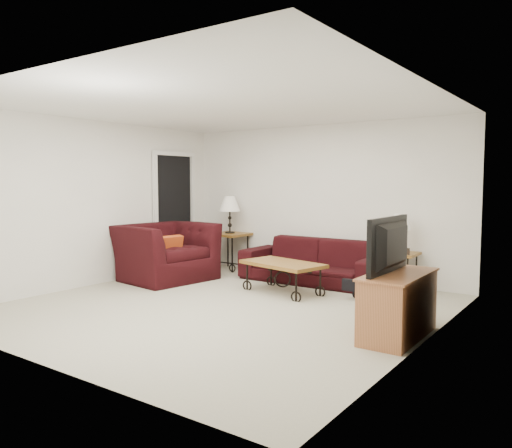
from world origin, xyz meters
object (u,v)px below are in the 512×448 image
Objects in this scene: lamp_left at (230,215)px; backpack at (355,280)px; sofa at (314,261)px; side_table_right at (399,272)px; armchair at (166,252)px; television at (398,245)px; lamp_right at (400,233)px; tv_stand at (398,305)px; side_table_left at (230,251)px; coffee_table at (283,277)px.

backpack is at bearing -16.24° from lamp_left.
sofa is 1.18m from backpack.
backpack is at bearing -110.78° from side_table_right.
armchair is 1.42× the size of television.
television reaches higher than armchair.
sofa is 1.93m from lamp_left.
tv_stand is at bearing -70.65° from lamp_right.
backpack is (-1.05, 1.36, -0.69)m from television.
lamp_right reaches higher than armchair.
lamp_left is (0.00, 0.00, 0.66)m from side_table_left.
backpack is (-0.31, -0.81, -0.59)m from lamp_right.
side_table_left is 2.91m from backpack.
television is (2.03, -1.07, 0.72)m from coffee_table.
coffee_table is 0.84× the size of armchair.
armchair is at bearing -101.20° from television.
lamp_left reaches higher than backpack.
coffee_table is at bearing -167.16° from backpack.
television is (0.74, -2.17, 0.10)m from lamp_right.
sofa is 0.92m from coffee_table.
side_table_right is 3.61m from armchair.
coffee_table is (-1.29, -1.09, -0.06)m from side_table_right.
lamp_left is at bearing 150.69° from tv_stand.
television is at bearing 180.00° from tv_stand.
lamp_right is at bearing 40.29° from coffee_table.
coffee_table is 1.20× the size of television.
side_table_left is at bearing -2.53° from armchair.
lamp_left is 2.25m from coffee_table.
armchair is 4.19m from tv_stand.
side_table_left is 0.67× the size of television.
lamp_left is at bearing -119.44° from television.
lamp_left is 1.48m from armchair.
side_table_right is 2.38m from television.
sofa is at bearing -5.69° from lamp_left.
coffee_table is (1.81, -1.09, -0.11)m from side_table_left.
lamp_right is at bearing 7.92° from sofa.
armchair reaches higher than tv_stand.
lamp_left is 0.60× the size of tv_stand.
lamp_right reaches higher than side_table_left.
coffee_table is at bearing 152.39° from tv_stand.
sofa is 2.36× the size of television.
armchair is at bearing 168.85° from tv_stand.
lamp_left reaches higher than side_table_left.
tv_stand is (4.11, -0.81, -0.12)m from armchair.
sofa is 4.73× the size of backpack.
lamp_right is 0.51× the size of tv_stand.
side_table_right is at bearing 109.35° from tv_stand.
backpack is (0.98, 0.28, 0.02)m from coffee_table.
television is (3.84, -2.17, -0.05)m from lamp_left.
lamp_left reaches higher than lamp_right.
lamp_right reaches higher than backpack.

